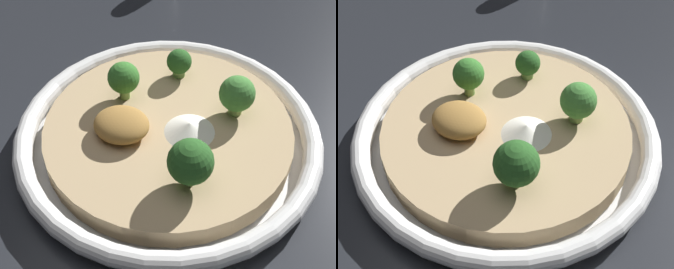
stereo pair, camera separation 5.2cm
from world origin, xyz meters
TOP-DOWN VIEW (x-y plane):
  - ground_plane at (0.00, 0.00)m, footprint 6.00×6.00m
  - risotto_bowl at (0.00, 0.00)m, footprint 0.31×0.31m
  - cheese_sprinkle at (-0.02, 0.00)m, footprint 0.05×0.05m
  - crispy_onion_garnish at (0.04, 0.02)m, footprint 0.05×0.05m
  - broccoli_back at (-0.04, 0.06)m, footprint 0.04×0.04m
  - broccoli_front at (0.01, -0.08)m, footprint 0.03×0.03m
  - broccoli_front_right at (0.06, -0.03)m, footprint 0.03×0.03m
  - broccoli_front_left at (-0.06, -0.04)m, footprint 0.04×0.04m

SIDE VIEW (x-z plane):
  - ground_plane at x=0.00m, z-range 0.00..0.00m
  - risotto_bowl at x=0.00m, z-range 0.00..0.03m
  - cheese_sprinkle at x=-0.02m, z-range 0.03..0.04m
  - crispy_onion_garnish at x=0.04m, z-range 0.03..0.05m
  - broccoli_front at x=0.01m, z-range 0.03..0.06m
  - broccoli_front_left at x=-0.06m, z-range 0.03..0.08m
  - broccoli_front_right at x=0.06m, z-range 0.03..0.08m
  - broccoli_back at x=-0.04m, z-range 0.03..0.08m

